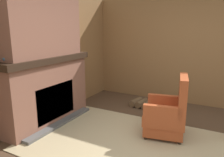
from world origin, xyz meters
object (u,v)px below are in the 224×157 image
object	(u,v)px
decorative_plate_on_mantel	(41,49)
firewood_stack	(142,103)
storage_case	(70,50)
oil_lamp_vase	(6,55)
armchair	(168,115)

from	to	relation	value
decorative_plate_on_mantel	firewood_stack	bearing A→B (deg)	52.02
storage_case	oil_lamp_vase	bearing A→B (deg)	-90.01
firewood_stack	oil_lamp_vase	distance (m)	3.06
oil_lamp_vase	decorative_plate_on_mantel	size ratio (longest dim) A/B	1.07
oil_lamp_vase	storage_case	xyz separation A→B (m)	(0.00, 1.52, -0.04)
storage_case	decorative_plate_on_mantel	xyz separation A→B (m)	(-0.02, -0.79, 0.07)
storage_case	decorative_plate_on_mantel	bearing A→B (deg)	-91.46
armchair	storage_case	size ratio (longest dim) A/B	4.73
storage_case	decorative_plate_on_mantel	distance (m)	0.79
oil_lamp_vase	decorative_plate_on_mantel	distance (m)	0.73
armchair	firewood_stack	size ratio (longest dim) A/B	2.00
firewood_stack	storage_case	world-z (taller)	storage_case
firewood_stack	armchair	bearing A→B (deg)	-52.11
firewood_stack	storage_case	xyz separation A→B (m)	(-1.31, -0.91, 1.27)
firewood_stack	decorative_plate_on_mantel	world-z (taller)	decorative_plate_on_mantel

